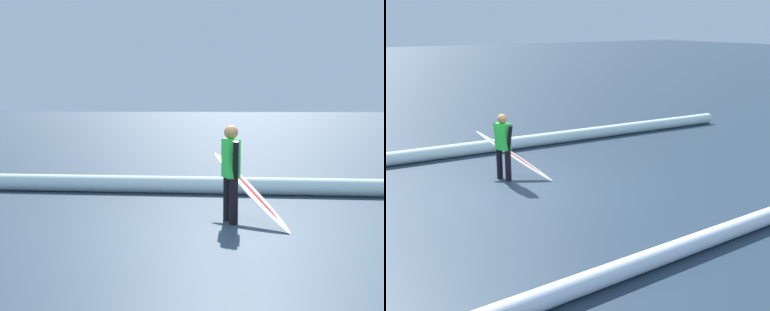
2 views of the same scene
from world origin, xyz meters
TOP-DOWN VIEW (x-y plane):
  - ground_plane at (0.00, 0.00)m, footprint 131.28×131.28m
  - surfer at (-0.15, -0.81)m, footprint 0.30×0.59m
  - surfboard at (-0.46, -0.91)m, footprint 1.32×1.85m
  - wave_crest_midground at (-2.43, 4.33)m, footprint 22.68×1.30m

SIDE VIEW (x-z plane):
  - ground_plane at x=0.00m, z-range 0.00..0.00m
  - wave_crest_midground at x=-2.43m, z-range 0.00..0.30m
  - surfboard at x=-0.46m, z-range -0.02..1.03m
  - surfer at x=-0.15m, z-range 0.09..1.64m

